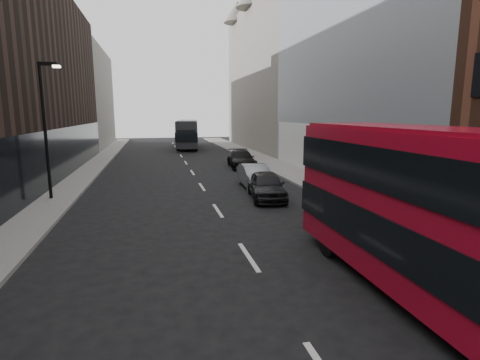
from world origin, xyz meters
TOP-DOWN VIEW (x-y plane):
  - sidewalk_right at (7.50, 25.00)m, footprint 3.00×80.00m
  - sidewalk_left at (-8.00, 25.00)m, footprint 2.00×80.00m
  - building_modern_block at (11.47, 21.00)m, footprint 5.03×22.00m
  - building_victorian at (11.38, 44.00)m, footprint 6.50×24.00m
  - building_left_mid at (-11.50, 30.00)m, footprint 5.00×24.00m
  - building_left_far at (-11.50, 52.00)m, footprint 5.00×20.00m
  - street_lamp at (-8.22, 18.00)m, footprint 1.06×0.22m
  - red_bus at (3.57, 4.13)m, footprint 2.62×10.62m
  - grey_bus at (1.55, 46.89)m, footprint 3.98×11.60m
  - car_a at (3.02, 15.92)m, footprint 2.35×4.59m
  - car_b at (3.21, 19.02)m, footprint 1.64×4.46m
  - car_c at (4.40, 27.84)m, footprint 2.43×5.19m

SIDE VIEW (x-z plane):
  - sidewalk_right at x=7.50m, z-range 0.00..0.15m
  - sidewalk_left at x=-8.00m, z-range 0.00..0.15m
  - car_b at x=3.21m, z-range 0.00..1.46m
  - car_c at x=4.40m, z-range 0.00..1.46m
  - car_a at x=3.02m, z-range 0.00..1.50m
  - grey_bus at x=1.55m, z-range 0.13..3.81m
  - red_bus at x=3.57m, z-range 0.23..4.51m
  - street_lamp at x=-8.22m, z-range 0.68..7.68m
  - building_left_far at x=-11.50m, z-range 0.00..13.00m
  - building_left_mid at x=-11.50m, z-range 0.00..14.00m
  - building_victorian at x=11.38m, z-range -0.84..20.16m
  - building_modern_block at x=11.47m, z-range -0.10..19.90m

